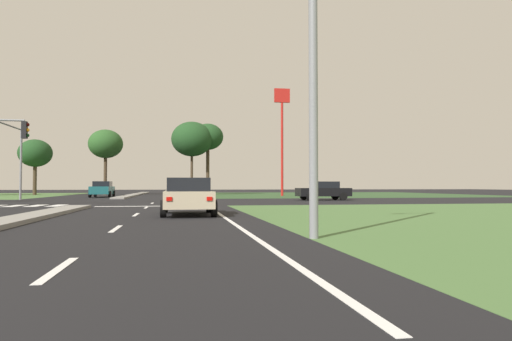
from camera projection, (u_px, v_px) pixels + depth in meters
ground_plane at (104, 202)px, 31.79m from camera, size 200.00×200.00×0.00m
grass_verge_far_right at (331, 194)px, 60.30m from camera, size 35.00×35.00×0.01m
median_island_far at (136, 194)px, 56.40m from camera, size 1.20×36.00×0.14m
lane_dash_near at (58, 269)px, 6.25m from camera, size 0.14×2.00×0.01m
lane_dash_second at (116, 229)px, 12.16m from camera, size 0.14×2.00×0.01m
lane_dash_third at (136, 215)px, 18.07m from camera, size 0.14×2.00×0.01m
lane_dash_fourth at (146, 207)px, 23.97m from camera, size 0.14×2.00×0.01m
lane_dash_fifth at (152, 203)px, 29.88m from camera, size 0.14×2.00×0.01m
edge_line_right at (228, 220)px, 15.25m from camera, size 0.14×24.00×0.01m
stop_bar_near at (153, 206)px, 25.55m from camera, size 6.40×0.50×0.01m
crosswalk_bar_third at (15, 206)px, 25.96m from camera, size 0.70×2.80×0.01m
crosswalk_bar_fourth at (36, 206)px, 26.16m from camera, size 0.70×2.80×0.01m
crosswalk_bar_fifth at (57, 205)px, 26.36m from camera, size 0.70×2.80×0.01m
car_black_second at (324, 191)px, 36.31m from camera, size 4.26×2.08×1.50m
car_teal_third at (102, 189)px, 45.67m from camera, size 2.08×4.60×1.61m
car_beige_fourth at (188, 196)px, 17.98m from camera, size 2.08×4.20×1.47m
traffic_signal_far_left at (12, 147)px, 35.16m from camera, size 0.32×5.61×6.03m
street_lamp_near at (306, 20)px, 10.04m from camera, size 2.08×0.48×8.70m
fastfood_pole_sign at (282, 118)px, 51.68m from camera, size 1.80×0.40×12.34m
treeline_second at (35, 153)px, 56.51m from camera, size 4.07×4.07×6.99m
treeline_third at (106, 144)px, 57.07m from camera, size 4.28×4.28×8.29m
treeline_fourth at (192, 139)px, 57.94m from camera, size 5.26×5.26×9.41m
treeline_fifth at (208, 137)px, 59.20m from camera, size 4.07×4.07×9.34m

